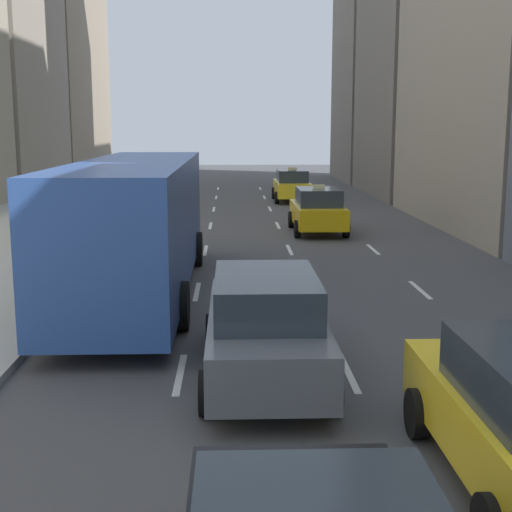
# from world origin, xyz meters

# --- Properties ---
(sidewalk_left) EXTENTS (8.00, 66.00, 0.15)m
(sidewalk_left) POSITION_xyz_m (-7.00, 27.00, 0.07)
(sidewalk_left) COLOR #9E9E99
(sidewalk_left) RESTS_ON ground
(lane_markings) EXTENTS (5.72, 56.00, 0.01)m
(lane_markings) POSITION_xyz_m (2.60, 23.00, 0.01)
(lane_markings) COLOR white
(lane_markings) RESTS_ON ground
(taxi_lead) EXTENTS (2.02, 4.40, 1.87)m
(taxi_lead) POSITION_xyz_m (4.00, 29.90, 0.88)
(taxi_lead) COLOR yellow
(taxi_lead) RESTS_ON ground
(taxi_third) EXTENTS (2.02, 4.40, 1.87)m
(taxi_third) POSITION_xyz_m (4.00, 41.68, 0.88)
(taxi_third) COLOR yellow
(taxi_third) RESTS_ON ground
(sedan_black_near) EXTENTS (2.02, 4.96, 1.77)m
(sedan_black_near) POSITION_xyz_m (1.20, 13.75, 0.90)
(sedan_black_near) COLOR #565B66
(sedan_black_near) RESTS_ON ground
(city_bus) EXTENTS (2.80, 11.61, 3.25)m
(city_bus) POSITION_xyz_m (-1.61, 19.85, 1.79)
(city_bus) COLOR #2D519E
(city_bus) RESTS_ON ground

